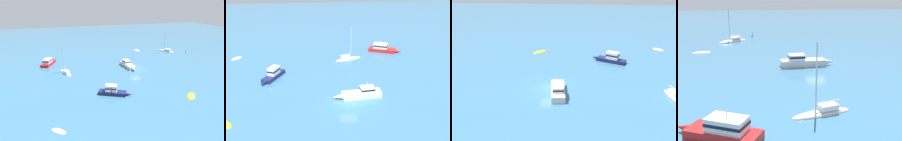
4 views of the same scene
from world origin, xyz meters
The scene contains 7 objects.
ground_plane centered at (0.00, 0.00, 0.00)m, with size 160.00×160.00×0.00m, color teal.
yacht centered at (12.90, -16.22, 0.11)m, with size 5.39×4.44×6.69m.
motor_cruiser centered at (9.76, 21.04, 0.71)m, with size 6.75×4.00×2.25m.
sailboat centered at (2.06, 17.16, 0.13)m, with size 5.53×3.05×6.56m.
skiff centered at (16.85, -7.55, 0.00)m, with size 2.96×1.87×0.34m.
motor_cruiser_1 centered at (1.91, 1.51, 0.62)m, with size 7.23×2.38×2.32m.
channel_buoy centered at (9.57, -21.59, 0.01)m, with size 0.53×0.53×1.01m.
Camera 4 is at (6.46, 41.77, 10.84)m, focal length 51.34 mm.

